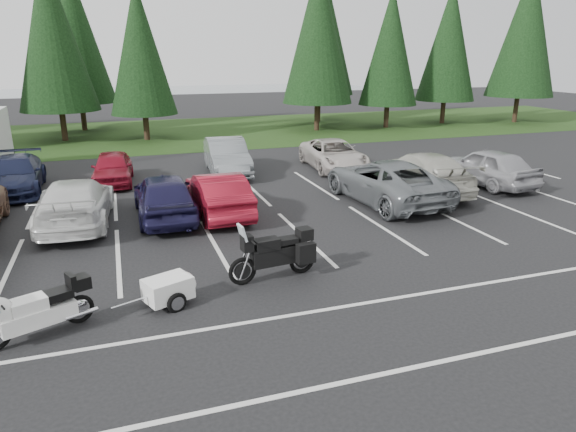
{
  "coord_description": "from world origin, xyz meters",
  "views": [
    {
      "loc": [
        -1.95,
        -12.75,
        5.34
      ],
      "look_at": [
        2.18,
        -0.5,
        1.23
      ],
      "focal_mm": 32.0,
      "sensor_mm": 36.0,
      "label": 1
    }
  ],
  "objects_px": {
    "car_far_1": "(15,175)",
    "car_far_2": "(113,168)",
    "adventure_motorcycle": "(273,249)",
    "car_near_7": "(422,172)",
    "car_far_3": "(227,156)",
    "car_far_4": "(334,155)",
    "car_near_3": "(76,202)",
    "car_near_4": "(164,196)",
    "touring_motorcycle": "(36,305)",
    "car_near_5": "(218,194)",
    "cargo_trailer": "(168,291)",
    "car_near_8": "(487,167)",
    "car_near_6": "(385,181)"
  },
  "relations": [
    {
      "from": "car_far_1",
      "to": "car_far_2",
      "type": "height_order",
      "value": "car_far_1"
    },
    {
      "from": "car_far_2",
      "to": "adventure_motorcycle",
      "type": "bearing_deg",
      "value": -68.91
    },
    {
      "from": "car_near_7",
      "to": "car_far_3",
      "type": "distance_m",
      "value": 8.83
    },
    {
      "from": "car_far_1",
      "to": "car_far_4",
      "type": "height_order",
      "value": "car_far_1"
    },
    {
      "from": "car_near_3",
      "to": "car_far_1",
      "type": "bearing_deg",
      "value": -60.18
    },
    {
      "from": "car_near_4",
      "to": "car_near_7",
      "type": "height_order",
      "value": "car_near_7"
    },
    {
      "from": "touring_motorcycle",
      "to": "car_far_4",
      "type": "bearing_deg",
      "value": 23.01
    },
    {
      "from": "car_near_4",
      "to": "car_far_1",
      "type": "distance_m",
      "value": 7.61
    },
    {
      "from": "car_near_5",
      "to": "car_far_1",
      "type": "relative_size",
      "value": 0.92
    },
    {
      "from": "car_near_5",
      "to": "cargo_trailer",
      "type": "height_order",
      "value": "car_near_5"
    },
    {
      "from": "car_near_7",
      "to": "car_near_8",
      "type": "bearing_deg",
      "value": -174.65
    },
    {
      "from": "car_near_6",
      "to": "car_far_2",
      "type": "distance_m",
      "value": 11.49
    },
    {
      "from": "adventure_motorcycle",
      "to": "car_near_8",
      "type": "bearing_deg",
      "value": 21.82
    },
    {
      "from": "car_near_7",
      "to": "cargo_trailer",
      "type": "height_order",
      "value": "car_near_7"
    },
    {
      "from": "adventure_motorcycle",
      "to": "car_near_5",
      "type": "bearing_deg",
      "value": 85.31
    },
    {
      "from": "car_near_6",
      "to": "adventure_motorcycle",
      "type": "bearing_deg",
      "value": 37.47
    },
    {
      "from": "car_near_7",
      "to": "car_near_4",
      "type": "bearing_deg",
      "value": 5.71
    },
    {
      "from": "cargo_trailer",
      "to": "car_near_6",
      "type": "bearing_deg",
      "value": 12.51
    },
    {
      "from": "car_near_7",
      "to": "touring_motorcycle",
      "type": "bearing_deg",
      "value": 32.61
    },
    {
      "from": "car_far_1",
      "to": "adventure_motorcycle",
      "type": "relative_size",
      "value": 1.91
    },
    {
      "from": "car_near_5",
      "to": "car_near_3",
      "type": "bearing_deg",
      "value": -6.28
    },
    {
      "from": "car_near_8",
      "to": "car_far_3",
      "type": "relative_size",
      "value": 0.95
    },
    {
      "from": "car_near_5",
      "to": "car_far_4",
      "type": "height_order",
      "value": "car_near_5"
    },
    {
      "from": "car_far_1",
      "to": "adventure_motorcycle",
      "type": "distance_m",
      "value": 13.45
    },
    {
      "from": "cargo_trailer",
      "to": "touring_motorcycle",
      "type": "bearing_deg",
      "value": 169.71
    },
    {
      "from": "touring_motorcycle",
      "to": "cargo_trailer",
      "type": "height_order",
      "value": "touring_motorcycle"
    },
    {
      "from": "car_near_6",
      "to": "car_far_2",
      "type": "xyz_separation_m",
      "value": [
        -9.64,
        6.25,
        -0.12
      ]
    },
    {
      "from": "car_near_6",
      "to": "car_near_7",
      "type": "relative_size",
      "value": 1.05
    },
    {
      "from": "car_near_7",
      "to": "touring_motorcycle",
      "type": "relative_size",
      "value": 2.25
    },
    {
      "from": "car_far_2",
      "to": "touring_motorcycle",
      "type": "height_order",
      "value": "car_far_2"
    },
    {
      "from": "car_near_6",
      "to": "adventure_motorcycle",
      "type": "relative_size",
      "value": 2.25
    },
    {
      "from": "car_near_4",
      "to": "adventure_motorcycle",
      "type": "height_order",
      "value": "car_near_4"
    },
    {
      "from": "car_near_4",
      "to": "car_near_8",
      "type": "height_order",
      "value": "same"
    },
    {
      "from": "touring_motorcycle",
      "to": "car_near_5",
      "type": "bearing_deg",
      "value": 30.52
    },
    {
      "from": "car_far_2",
      "to": "adventure_motorcycle",
      "type": "xyz_separation_m",
      "value": [
        3.62,
        -11.56,
        0.1
      ]
    },
    {
      "from": "car_near_3",
      "to": "adventure_motorcycle",
      "type": "relative_size",
      "value": 2.04
    },
    {
      "from": "car_near_5",
      "to": "car_far_4",
      "type": "distance_m",
      "value": 8.7
    },
    {
      "from": "car_near_3",
      "to": "car_near_7",
      "type": "relative_size",
      "value": 0.95
    },
    {
      "from": "car_near_5",
      "to": "car_far_2",
      "type": "bearing_deg",
      "value": -61.24
    },
    {
      "from": "car_far_4",
      "to": "touring_motorcycle",
      "type": "bearing_deg",
      "value": -129.19
    },
    {
      "from": "car_near_4",
      "to": "car_far_4",
      "type": "xyz_separation_m",
      "value": [
        8.51,
        5.39,
        -0.1
      ]
    },
    {
      "from": "car_near_4",
      "to": "car_far_3",
      "type": "distance_m",
      "value": 6.96
    },
    {
      "from": "car_near_4",
      "to": "car_near_6",
      "type": "height_order",
      "value": "car_near_6"
    },
    {
      "from": "cargo_trailer",
      "to": "adventure_motorcycle",
      "type": "height_order",
      "value": "adventure_motorcycle"
    },
    {
      "from": "car_near_8",
      "to": "car_far_3",
      "type": "distance_m",
      "value": 11.43
    },
    {
      "from": "car_near_3",
      "to": "car_near_8",
      "type": "height_order",
      "value": "car_near_8"
    },
    {
      "from": "car_near_8",
      "to": "touring_motorcycle",
      "type": "distance_m",
      "value": 18.07
    },
    {
      "from": "car_near_6",
      "to": "car_far_3",
      "type": "relative_size",
      "value": 1.18
    },
    {
      "from": "car_near_5",
      "to": "adventure_motorcycle",
      "type": "bearing_deg",
      "value": 91.02
    },
    {
      "from": "car_near_7",
      "to": "cargo_trailer",
      "type": "relative_size",
      "value": 3.83
    }
  ]
}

